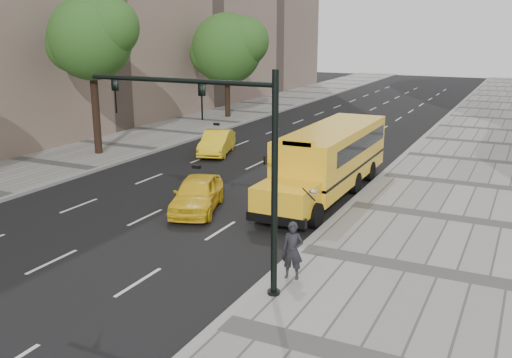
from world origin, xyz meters
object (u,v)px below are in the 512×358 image
at_px(tree_c, 228,48).
at_px(taxi_near, 197,194).
at_px(taxi_far, 217,143).
at_px(traffic_signal, 228,153).
at_px(pedestrian, 293,251).
at_px(tree_b, 92,37).
at_px(school_bus, 331,155).

distance_m(tree_c, taxi_near, 25.35).
xyz_separation_m(taxi_far, traffic_signal, (9.51, -15.72, 3.39)).
bearing_deg(taxi_near, traffic_signal, -70.31).
xyz_separation_m(taxi_near, pedestrian, (6.24, -4.67, 0.30)).
height_order(tree_c, taxi_near, tree_c).
bearing_deg(pedestrian, tree_b, 137.59).
bearing_deg(tree_b, school_bus, -5.43).
bearing_deg(taxi_near, pedestrian, -56.18).
bearing_deg(school_bus, traffic_signal, -86.37).
xyz_separation_m(tree_b, taxi_near, (10.83, -6.44, -6.13)).
distance_m(tree_b, taxi_far, 9.30).
bearing_deg(pedestrian, school_bus, 93.23).
bearing_deg(tree_c, taxi_near, -64.21).
relative_size(school_bus, taxi_far, 2.69).
height_order(taxi_far, pedestrian, pedestrian).
bearing_deg(taxi_near, tree_c, 96.40).
distance_m(tree_c, pedestrian, 32.32).
bearing_deg(taxi_far, traffic_signal, -76.56).
relative_size(tree_c, taxi_near, 2.00).
height_order(tree_b, tree_c, tree_b).
xyz_separation_m(school_bus, taxi_far, (-8.82, 4.82, -1.06)).
relative_size(tree_b, taxi_near, 2.15).
relative_size(tree_b, traffic_signal, 1.44).
xyz_separation_m(taxi_far, pedestrian, (10.98, -14.52, 0.32)).
bearing_deg(tree_b, pedestrian, -33.06).
height_order(school_bus, pedestrian, school_bus).
distance_m(tree_b, traffic_signal, 20.07).
height_order(tree_b, traffic_signal, tree_b).
bearing_deg(taxi_near, taxi_far, 96.31).
distance_m(taxi_near, pedestrian, 7.80).
distance_m(tree_c, traffic_signal, 32.30).
distance_m(taxi_near, taxi_far, 10.93).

